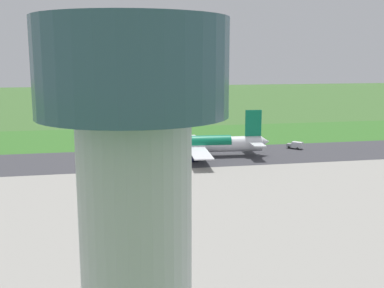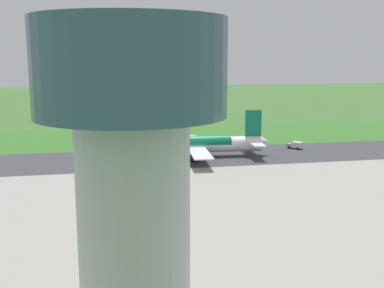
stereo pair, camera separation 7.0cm
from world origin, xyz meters
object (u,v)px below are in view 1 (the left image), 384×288
Objects in this scene: airliner_main at (193,144)px; service_truck_baggage at (296,145)px; traffic_cone_orange at (125,142)px; no_stopping_sign at (136,140)px.

service_truck_baggage is at bearing -170.51° from airliner_main.
airliner_main is 40.72m from service_truck_baggage.
airliner_main reaches higher than service_truck_baggage.
no_stopping_sign is at bearing 129.47° from traffic_cone_orange.
traffic_cone_orange is (4.16, -5.05, -1.35)m from no_stopping_sign.
service_truck_baggage is 2.10× the size of no_stopping_sign.
no_stopping_sign is at bearing -57.94° from airliner_main.
service_truck_baggage is 66.36m from traffic_cone_orange.
airliner_main is 19.73× the size of no_stopping_sign.
service_truck_baggage reaches higher than traffic_cone_orange.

